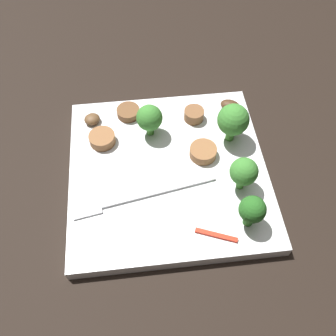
{
  "coord_description": "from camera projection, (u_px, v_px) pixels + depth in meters",
  "views": [
    {
      "loc": [
        0.03,
        0.27,
        0.41
      ],
      "look_at": [
        0.0,
        0.0,
        0.02
      ],
      "focal_mm": 39.68,
      "sensor_mm": 36.0,
      "label": 1
    }
  ],
  "objects": [
    {
      "name": "ground_plane",
      "position": [
        168.0,
        175.0,
        0.49
      ],
      "size": [
        1.4,
        1.4,
        0.0
      ],
      "primitive_type": "plane",
      "color": "black"
    },
    {
      "name": "plate",
      "position": [
        168.0,
        172.0,
        0.49
      ],
      "size": [
        0.25,
        0.25,
        0.02
      ],
      "primitive_type": "cube",
      "color": "white",
      "rests_on": "ground_plane"
    },
    {
      "name": "fork",
      "position": [
        134.0,
        198.0,
        0.45
      ],
      "size": [
        0.18,
        0.04,
        0.0
      ],
      "rotation": [
        0.0,
        0.0,
        0.17
      ],
      "color": "silver",
      "rests_on": "plate"
    },
    {
      "name": "broccoli_floret_0",
      "position": [
        244.0,
        172.0,
        0.44
      ],
      "size": [
        0.03,
        0.03,
        0.05
      ],
      "color": "#408630",
      "rests_on": "plate"
    },
    {
      "name": "broccoli_floret_1",
      "position": [
        149.0,
        118.0,
        0.49
      ],
      "size": [
        0.03,
        0.03,
        0.05
      ],
      "color": "#408630",
      "rests_on": "plate"
    },
    {
      "name": "broccoli_floret_2",
      "position": [
        252.0,
        210.0,
        0.41
      ],
      "size": [
        0.03,
        0.03,
        0.05
      ],
      "color": "#296420",
      "rests_on": "plate"
    },
    {
      "name": "broccoli_floret_3",
      "position": [
        233.0,
        120.0,
        0.48
      ],
      "size": [
        0.04,
        0.04,
        0.06
      ],
      "color": "#408630",
      "rests_on": "plate"
    },
    {
      "name": "sausage_slice_0",
      "position": [
        128.0,
        112.0,
        0.53
      ],
      "size": [
        0.04,
        0.04,
        0.01
      ],
      "primitive_type": "cylinder",
      "rotation": [
        0.0,
        0.0,
        0.25
      ],
      "color": "brown",
      "rests_on": "plate"
    },
    {
      "name": "sausage_slice_1",
      "position": [
        102.0,
        139.0,
        0.5
      ],
      "size": [
        0.05,
        0.05,
        0.01
      ],
      "primitive_type": "cylinder",
      "rotation": [
        0.0,
        0.0,
        2.41
      ],
      "color": "brown",
      "rests_on": "plate"
    },
    {
      "name": "sausage_slice_2",
      "position": [
        203.0,
        152.0,
        0.48
      ],
      "size": [
        0.05,
        0.05,
        0.01
      ],
      "primitive_type": "cylinder",
      "rotation": [
        0.0,
        0.0,
        2.72
      ],
      "color": "brown",
      "rests_on": "plate"
    },
    {
      "name": "sausage_slice_3",
      "position": [
        194.0,
        115.0,
        0.52
      ],
      "size": [
        0.04,
        0.04,
        0.02
      ],
      "primitive_type": "cylinder",
      "rotation": [
        0.0,
        0.0,
        1.08
      ],
      "color": "brown",
      "rests_on": "plate"
    },
    {
      "name": "mushroom_1",
      "position": [
        230.0,
        105.0,
        0.53
      ],
      "size": [
        0.03,
        0.03,
        0.01
      ],
      "primitive_type": "ellipsoid",
      "rotation": [
        0.0,
        0.0,
        2.66
      ],
      "color": "#422B19",
      "rests_on": "plate"
    },
    {
      "name": "mushroom_2",
      "position": [
        92.0,
        119.0,
        0.52
      ],
      "size": [
        0.03,
        0.03,
        0.01
      ],
      "primitive_type": "ellipsoid",
      "rotation": [
        0.0,
        0.0,
        0.41
      ],
      "color": "brown",
      "rests_on": "plate"
    },
    {
      "name": "pepper_strip_1",
      "position": [
        216.0,
        235.0,
        0.42
      ],
      "size": [
        0.05,
        0.02,
        0.0
      ],
      "primitive_type": "cube",
      "rotation": [
        0.0,
        0.0,
        2.76
      ],
      "color": "red",
      "rests_on": "plate"
    }
  ]
}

